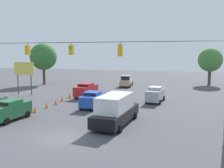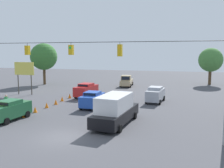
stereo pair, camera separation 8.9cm
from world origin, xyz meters
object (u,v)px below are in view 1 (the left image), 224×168
(sedan_red_withflow_far, at_px, (86,90))
(sedan_green_parked_shoulder, at_px, (10,110))
(box_truck_black_crossing_near, at_px, (116,110))
(pedestrian, at_px, (6,102))
(traffic_cone_second, at_px, (35,110))
(overhead_signal_span, at_px, (73,73))
(traffic_cone_fourth, at_px, (56,102))
(tree_horizon_right, at_px, (210,60))
(traffic_cone_farthest, at_px, (70,96))
(traffic_cone_fifth, at_px, (62,99))
(traffic_cone_third, at_px, (47,105))
(roadside_billboard, at_px, (24,71))
(tree_horizon_left, at_px, (43,57))
(sedan_silver_oncoming_far, at_px, (155,94))
(sedan_blue_withflow_mid, at_px, (93,99))
(pickup_truck_tan_withflow_deep, at_px, (126,81))

(sedan_red_withflow_far, relative_size, sedan_green_parked_shoulder, 1.05)
(box_truck_black_crossing_near, xyz_separation_m, pedestrian, (13.35, -2.10, -0.49))
(traffic_cone_second, bearing_deg, overhead_signal_span, 145.07)
(traffic_cone_fourth, xyz_separation_m, tree_horizon_right, (-20.15, -25.82, 4.58))
(traffic_cone_farthest, bearing_deg, traffic_cone_fifth, 89.86)
(traffic_cone_fifth, bearing_deg, sedan_red_withflow_far, -117.67)
(sedan_green_parked_shoulder, height_order, traffic_cone_third, sedan_green_parked_shoulder)
(traffic_cone_second, bearing_deg, roadside_billboard, -50.16)
(traffic_cone_third, xyz_separation_m, tree_horizon_right, (-20.24, -27.82, 4.58))
(roadside_billboard, relative_size, tree_horizon_right, 0.68)
(sedan_red_withflow_far, height_order, sedan_green_parked_shoulder, sedan_red_withflow_far)
(overhead_signal_span, height_order, traffic_cone_fourth, overhead_signal_span)
(pedestrian, relative_size, tree_horizon_left, 0.21)
(traffic_cone_fifth, bearing_deg, traffic_cone_fourth, 96.42)
(sedan_silver_oncoming_far, height_order, pedestrian, sedan_silver_oncoming_far)
(sedan_blue_withflow_mid, distance_m, sedan_red_withflow_far, 7.00)
(sedan_red_withflow_far, height_order, traffic_cone_third, sedan_red_withflow_far)
(pickup_truck_tan_withflow_deep, distance_m, sedan_green_parked_shoulder, 26.94)
(pedestrian, bearing_deg, sedan_blue_withflow_mid, -157.45)
(sedan_blue_withflow_mid, distance_m, traffic_cone_farthest, 7.09)
(sedan_red_withflow_far, height_order, box_truck_black_crossing_near, box_truck_black_crossing_near)
(tree_horizon_right, bearing_deg, pickup_truck_tan_withflow_deep, 24.53)
(sedan_blue_withflow_mid, relative_size, traffic_cone_fifth, 6.62)
(traffic_cone_farthest, bearing_deg, pedestrian, 66.18)
(box_truck_black_crossing_near, distance_m, sedan_green_parked_shoulder, 10.17)
(tree_horizon_right, bearing_deg, roadside_billboard, 35.81)
(traffic_cone_fourth, distance_m, traffic_cone_fifth, 2.15)
(sedan_green_parked_shoulder, relative_size, traffic_cone_fourth, 6.94)
(traffic_cone_farthest, bearing_deg, sedan_silver_oncoming_far, -177.09)
(sedan_green_parked_shoulder, xyz_separation_m, roadside_billboard, (7.52, -12.99, 2.57))
(overhead_signal_span, xyz_separation_m, sedan_silver_oncoming_far, (-5.15, -13.99, -3.79))
(pedestrian, height_order, tree_horizon_left, tree_horizon_left)
(overhead_signal_span, height_order, pedestrian, overhead_signal_span)
(overhead_signal_span, relative_size, traffic_cone_fifth, 36.59)
(traffic_cone_third, bearing_deg, traffic_cone_fifth, -87.84)
(tree_horizon_left, bearing_deg, sedan_red_withflow_far, 140.81)
(box_truck_black_crossing_near, bearing_deg, sedan_red_withflow_far, -57.39)
(traffic_cone_second, height_order, tree_horizon_left, tree_horizon_left)
(box_truck_black_crossing_near, distance_m, traffic_cone_third, 10.39)
(box_truck_black_crossing_near, xyz_separation_m, traffic_cone_third, (9.46, -4.16, -1.03))
(traffic_cone_farthest, height_order, tree_horizon_left, tree_horizon_left)
(sedan_red_withflow_far, relative_size, traffic_cone_fifth, 7.31)
(sedan_red_withflow_far, height_order, tree_horizon_right, tree_horizon_right)
(sedan_red_withflow_far, relative_size, traffic_cone_third, 7.31)
(traffic_cone_farthest, relative_size, tree_horizon_right, 0.09)
(overhead_signal_span, relative_size, traffic_cone_third, 36.59)
(tree_horizon_left, bearing_deg, traffic_cone_fifth, 128.12)
(box_truck_black_crossing_near, height_order, traffic_cone_farthest, box_truck_black_crossing_near)
(traffic_cone_fourth, distance_m, tree_horizon_right, 33.08)
(overhead_signal_span, relative_size, tree_horizon_right, 3.19)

